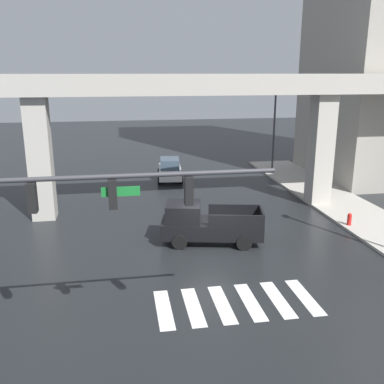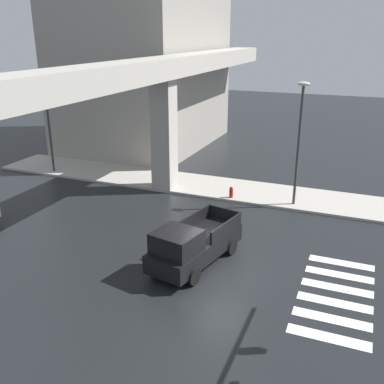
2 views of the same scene
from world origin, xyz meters
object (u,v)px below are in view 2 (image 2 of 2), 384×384
(street_lamp_near_corner, at_px, (300,131))
(fire_hydrant, at_px, (231,193))
(pickup_truck, at_px, (192,245))
(street_lamp_mid_block, at_px, (152,119))
(street_lamp_far_north, at_px, (47,111))

(street_lamp_near_corner, bearing_deg, fire_hydrant, 96.09)
(pickup_truck, distance_m, fire_hydrant, 8.43)
(pickup_truck, height_order, street_lamp_near_corner, street_lamp_near_corner)
(fire_hydrant, bearing_deg, street_lamp_near_corner, -83.91)
(pickup_truck, relative_size, street_lamp_near_corner, 0.74)
(street_lamp_near_corner, xyz_separation_m, street_lamp_mid_block, (0.00, 9.28, 0.00))
(pickup_truck, bearing_deg, street_lamp_near_corner, -18.51)
(street_lamp_near_corner, bearing_deg, street_lamp_mid_block, 90.00)
(pickup_truck, distance_m, street_lamp_mid_block, 11.40)
(street_lamp_near_corner, height_order, street_lamp_mid_block, same)
(pickup_truck, height_order, fire_hydrant, pickup_truck)
(pickup_truck, bearing_deg, street_lamp_mid_block, 35.87)
(street_lamp_far_north, bearing_deg, street_lamp_near_corner, -90.00)
(street_lamp_mid_block, bearing_deg, pickup_truck, -144.13)
(street_lamp_near_corner, distance_m, street_lamp_mid_block, 9.28)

